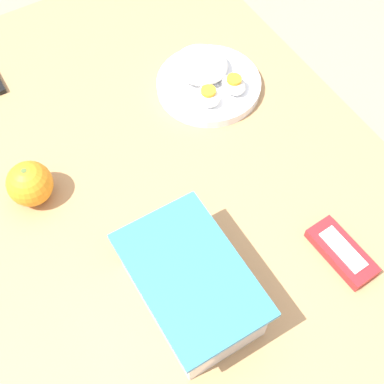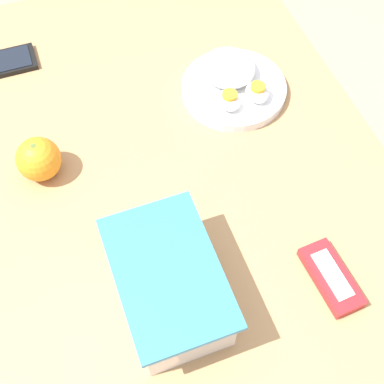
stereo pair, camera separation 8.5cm
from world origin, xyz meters
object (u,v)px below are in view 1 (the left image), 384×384
at_px(orange_fruit, 30,184).
at_px(candy_bar, 342,252).
at_px(rice_plate, 207,79).
at_px(food_container, 190,287).

height_order(orange_fruit, candy_bar, orange_fruit).
height_order(orange_fruit, rice_plate, orange_fruit).
height_order(food_container, orange_fruit, food_container).
relative_size(rice_plate, candy_bar, 1.66).
relative_size(food_container, candy_bar, 1.84).
bearing_deg(orange_fruit, candy_bar, -133.43).
height_order(rice_plate, candy_bar, rice_plate).
distance_m(orange_fruit, candy_bar, 0.50).
relative_size(food_container, orange_fruit, 2.92).
relative_size(orange_fruit, rice_plate, 0.38).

